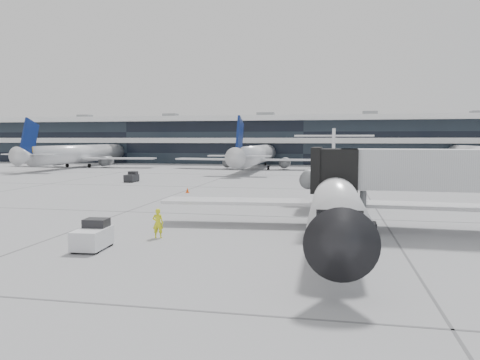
% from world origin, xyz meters
% --- Properties ---
extents(ground, '(220.00, 220.00, 0.00)m').
position_xyz_m(ground, '(0.00, 0.00, 0.00)').
color(ground, gray).
rests_on(ground, ground).
extents(terminal, '(170.00, 22.00, 10.00)m').
position_xyz_m(terminal, '(0.00, 82.00, 5.00)').
color(terminal, black).
rests_on(terminal, ground).
extents(bg_jet_left, '(32.00, 40.00, 9.60)m').
position_xyz_m(bg_jet_left, '(-45.00, 55.00, 0.00)').
color(bg_jet_left, silver).
rests_on(bg_jet_left, ground).
extents(bg_jet_center, '(32.00, 40.00, 9.60)m').
position_xyz_m(bg_jet_center, '(-8.00, 55.00, 0.00)').
color(bg_jet_center, silver).
rests_on(bg_jet_center, ground).
extents(bg_jet_right, '(32.00, 40.00, 9.60)m').
position_xyz_m(bg_jet_right, '(32.00, 55.00, 0.00)').
color(bg_jet_right, silver).
rests_on(bg_jet_right, ground).
extents(regional_jet, '(23.66, 29.40, 6.81)m').
position_xyz_m(regional_jet, '(6.49, -3.50, 2.32)').
color(regional_jet, white).
rests_on(regional_jet, ground).
extents(jet_bridge, '(16.95, 3.79, 5.45)m').
position_xyz_m(jet_bridge, '(14.37, -5.13, 3.97)').
color(jet_bridge, '#B3B6B8').
rests_on(jet_bridge, ground).
extents(ramp_worker, '(0.71, 0.53, 1.78)m').
position_xyz_m(ramp_worker, '(-3.84, -9.00, 0.89)').
color(ramp_worker, yellow).
rests_on(ramp_worker, ground).
extents(baggage_tug, '(1.60, 2.54, 1.56)m').
position_xyz_m(baggage_tug, '(-6.24, -12.34, 0.70)').
color(baggage_tug, silver).
rests_on(baggage_tug, ground).
extents(traffic_cone, '(0.45, 0.45, 0.59)m').
position_xyz_m(traffic_cone, '(-9.17, 13.72, 0.28)').
color(traffic_cone, '#FA4E0D').
rests_on(traffic_cone, ground).
extents(far_tug, '(1.38, 2.27, 1.43)m').
position_xyz_m(far_tug, '(-20.57, 24.72, 0.64)').
color(far_tug, black).
rests_on(far_tug, ground).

